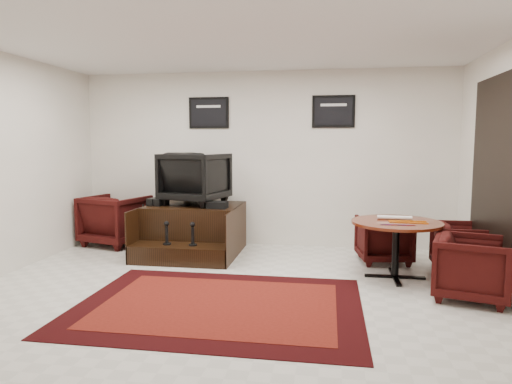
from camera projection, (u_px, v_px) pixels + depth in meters
ground at (231, 294)px, 5.07m from camera, size 6.00×6.00×0.00m
room_shell at (270, 132)px, 4.93m from camera, size 6.02×5.02×2.81m
area_rug at (219, 305)px, 4.70m from camera, size 2.91×2.19×0.01m
shine_podium at (193, 231)px, 6.91m from camera, size 1.41×1.45×0.73m
shine_chair at (195, 175)px, 6.96m from camera, size 1.03×0.99×0.88m
shoes_pair at (158, 202)px, 6.89m from camera, size 0.28×0.33×0.11m
polish_kit at (217, 205)px, 6.56m from camera, size 0.29×0.21×0.10m
umbrella_black at (137, 228)px, 6.89m from camera, size 0.29×0.11×0.78m
umbrella_hooked at (144, 224)px, 7.07m from camera, size 0.31×0.12×0.82m
armchair_side at (116, 217)px, 7.46m from camera, size 1.06×1.03×0.90m
meeting_table at (396, 228)px, 5.59m from camera, size 1.09×1.09×0.71m
table_chair_back at (384, 237)px, 6.38m from camera, size 0.77×0.73×0.71m
table_chair_window at (464, 246)px, 5.82m from camera, size 0.66×0.70×0.72m
table_chair_corner at (472, 265)px, 4.86m from camera, size 0.87×0.90×0.75m
paper_roll at (395, 218)px, 5.70m from camera, size 0.42×0.07×0.05m
table_clutter at (406, 222)px, 5.47m from camera, size 0.57×0.31×0.01m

